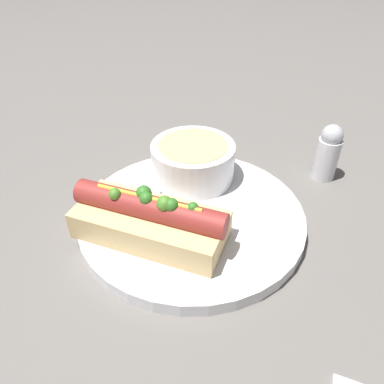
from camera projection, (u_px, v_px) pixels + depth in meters
name	position (u px, v px, depth m)	size (l,w,h in m)	color
ground_plane	(192.00, 222.00, 0.47)	(4.00, 4.00, 0.00)	slate
dinner_plate	(192.00, 217.00, 0.47)	(0.28, 0.28, 0.02)	white
hot_dog	(150.00, 219.00, 0.41)	(0.18, 0.12, 0.06)	#E5C17F
soup_bowl	(193.00, 160.00, 0.50)	(0.11, 0.11, 0.05)	white
spoon	(171.00, 182.00, 0.51)	(0.03, 0.18, 0.01)	#B7B7BC
salt_shaker	(328.00, 152.00, 0.53)	(0.03, 0.03, 0.08)	silver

